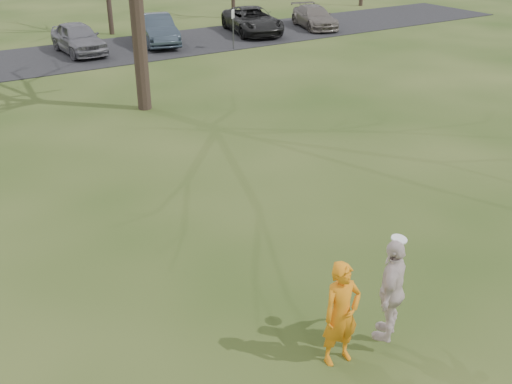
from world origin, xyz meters
The scene contains 9 objects.
ground centered at (0.00, 0.00, 0.00)m, with size 120.00×120.00×0.00m, color #1E380F.
parking_strip centered at (0.00, 25.00, 0.02)m, with size 62.00×6.50×0.04m, color black.
player_defender centered at (-0.66, 0.36, 0.95)m, with size 0.69×0.46×1.90m, color orange.
car_4 centered at (2.77, 25.37, 0.81)m, with size 1.83×4.54×1.55m, color slate.
car_5 centered at (7.05, 25.28, 0.83)m, with size 1.67×4.78×1.58m, color #2C3843.
car_6 centered at (13.13, 25.08, 0.79)m, with size 2.48×5.38×1.50m, color black.
car_7 centered at (17.32, 24.52, 0.69)m, with size 1.83×4.49×1.30m, color slate.
catching_play centered at (0.26, 0.19, 1.18)m, with size 1.17×0.99×1.88m.
sign_white centered at (10.00, 22.00, 1.45)m, with size 0.35×0.35×2.08m.
Camera 1 is at (-6.03, -5.50, 6.95)m, focal length 41.67 mm.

